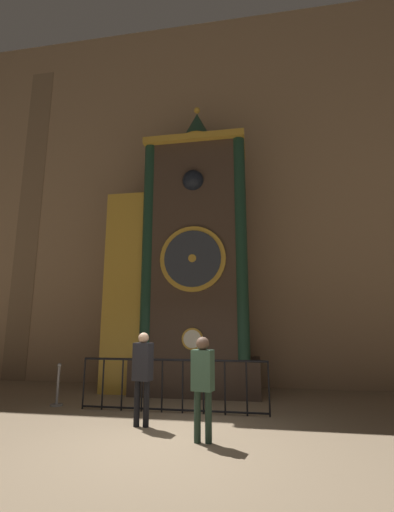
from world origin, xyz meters
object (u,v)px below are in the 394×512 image
Objects in this scene: clock_tower at (184,264)px; visitor_far at (203,377)px; visitor_near at (143,369)px; stanchion_post at (57,392)px.

visitor_far is (1.14, -3.89, -2.60)m from clock_tower.
visitor_near reaches higher than stanchion_post.
clock_tower reaches higher than stanchion_post.
visitor_near is 1.79× the size of stanchion_post.
stanchion_post is (-3.71, 1.94, -0.69)m from visitor_far.
clock_tower is at bearing 120.71° from visitor_far.
visitor_near is 1.43m from visitor_far.
stanchion_post is (-2.57, -1.95, -3.29)m from clock_tower.
clock_tower is at bearing 99.97° from visitor_near.
visitor_far is at bearing -73.59° from clock_tower.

